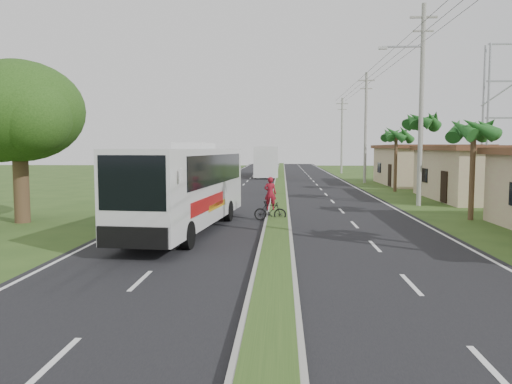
{
  "coord_description": "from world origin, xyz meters",
  "views": [
    {
      "loc": [
        0.21,
        -12.64,
        3.48
      ],
      "look_at": [
        -0.81,
        6.5,
        1.8
      ],
      "focal_mm": 35.0,
      "sensor_mm": 36.0,
      "label": 1
    }
  ],
  "objects": [
    {
      "name": "ground",
      "position": [
        0.0,
        0.0,
        0.0
      ],
      "size": [
        180.0,
        180.0,
        0.0
      ],
      "primitive_type": "plane",
      "color": "#2D481A",
      "rests_on": "ground"
    },
    {
      "name": "road_asphalt",
      "position": [
        0.0,
        20.0,
        0.01
      ],
      "size": [
        14.0,
        160.0,
        0.02
      ],
      "primitive_type": "cube",
      "color": "black",
      "rests_on": "ground"
    },
    {
      "name": "median_strip",
      "position": [
        0.0,
        20.0,
        0.1
      ],
      "size": [
        1.2,
        160.0,
        0.18
      ],
      "color": "gray",
      "rests_on": "ground"
    },
    {
      "name": "lane_edge_left",
      "position": [
        -6.7,
        20.0,
        0.0
      ],
      "size": [
        0.12,
        160.0,
        0.01
      ],
      "primitive_type": "cube",
      "color": "silver",
      "rests_on": "ground"
    },
    {
      "name": "lane_edge_right",
      "position": [
        6.7,
        20.0,
        0.0
      ],
      "size": [
        0.12,
        160.0,
        0.01
      ],
      "primitive_type": "cube",
      "color": "silver",
      "rests_on": "ground"
    },
    {
      "name": "shop_mid",
      "position": [
        14.0,
        22.0,
        1.86
      ],
      "size": [
        7.6,
        10.6,
        3.67
      ],
      "color": "tan",
      "rests_on": "ground"
    },
    {
      "name": "shop_far",
      "position": [
        14.0,
        36.0,
        1.93
      ],
      "size": [
        8.6,
        11.6,
        3.82
      ],
      "color": "tan",
      "rests_on": "ground"
    },
    {
      "name": "palm_verge_b",
      "position": [
        9.4,
        12.0,
        4.36
      ],
      "size": [
        2.4,
        2.4,
        5.05
      ],
      "color": "#473321",
      "rests_on": "ground"
    },
    {
      "name": "palm_verge_c",
      "position": [
        8.8,
        19.0,
        5.12
      ],
      "size": [
        2.4,
        2.4,
        5.85
      ],
      "color": "#473321",
      "rests_on": "ground"
    },
    {
      "name": "palm_verge_d",
      "position": [
        9.3,
        28.0,
        4.55
      ],
      "size": [
        2.4,
        2.4,
        5.25
      ],
      "color": "#473321",
      "rests_on": "ground"
    },
    {
      "name": "shade_tree",
      "position": [
        -12.11,
        10.02,
        5.03
      ],
      "size": [
        6.3,
        6.0,
        7.54
      ],
      "color": "#473321",
      "rests_on": "ground"
    },
    {
      "name": "utility_pole_b",
      "position": [
        8.47,
        18.0,
        6.26
      ],
      "size": [
        3.2,
        0.28,
        12.0
      ],
      "color": "gray",
      "rests_on": "ground"
    },
    {
      "name": "utility_pole_c",
      "position": [
        8.5,
        38.0,
        5.67
      ],
      "size": [
        1.6,
        0.28,
        11.0
      ],
      "color": "gray",
      "rests_on": "ground"
    },
    {
      "name": "utility_pole_d",
      "position": [
        8.5,
        58.0,
        5.42
      ],
      "size": [
        1.6,
        0.28,
        10.5
      ],
      "color": "gray",
      "rests_on": "ground"
    },
    {
      "name": "coach_bus_main",
      "position": [
        -3.75,
        7.95,
        2.05
      ],
      "size": [
        3.55,
        11.72,
        3.73
      ],
      "rotation": [
        0.0,
        0.0,
        -0.1
      ],
      "color": "silver",
      "rests_on": "ground"
    },
    {
      "name": "coach_bus_far",
      "position": [
        -1.86,
        49.43,
        2.09
      ],
      "size": [
        3.16,
        12.75,
        3.69
      ],
      "rotation": [
        0.0,
        0.0,
        0.03
      ],
      "color": "silver",
      "rests_on": "ground"
    },
    {
      "name": "motorcyclist",
      "position": [
        -0.37,
        11.09,
        0.78
      ],
      "size": [
        1.58,
        0.57,
        2.13
      ],
      "rotation": [
        0.0,
        0.0,
        -0.09
      ],
      "color": "black",
      "rests_on": "ground"
    }
  ]
}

